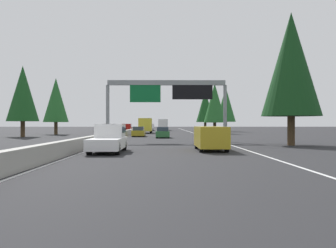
# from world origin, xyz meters

# --- Properties ---
(ground_plane) EXTENTS (320.00, 320.00, 0.00)m
(ground_plane) POSITION_xyz_m (60.00, 0.00, 0.00)
(ground_plane) COLOR #262628
(median_barrier) EXTENTS (180.00, 0.56, 0.90)m
(median_barrier) POSITION_xyz_m (80.00, 0.30, 0.45)
(median_barrier) COLOR #9E9B93
(median_barrier) RESTS_ON ground
(shoulder_stripe_right) EXTENTS (160.00, 0.16, 0.01)m
(shoulder_stripe_right) POSITION_xyz_m (70.00, -11.52, 0.01)
(shoulder_stripe_right) COLOR silver
(shoulder_stripe_right) RESTS_ON ground
(shoulder_stripe_median) EXTENTS (160.00, 0.16, 0.01)m
(shoulder_stripe_median) POSITION_xyz_m (70.00, -0.25, 0.01)
(shoulder_stripe_median) COLOR silver
(shoulder_stripe_median) RESTS_ON ground
(sign_gantry_overhead) EXTENTS (0.50, 12.68, 6.44)m
(sign_gantry_overhead) POSITION_xyz_m (34.95, -6.04, 5.13)
(sign_gantry_overhead) COLOR gray
(sign_gantry_overhead) RESTS_ON ground
(pickup_near_center) EXTENTS (5.60, 2.00, 1.86)m
(pickup_near_center) POSITION_xyz_m (21.35, -1.91, 0.91)
(pickup_near_center) COLOR white
(pickup_near_center) RESTS_ON ground
(minivan_mid_center) EXTENTS (5.00, 1.95, 1.69)m
(minivan_mid_center) POSITION_xyz_m (22.67, -8.91, 0.95)
(minivan_mid_center) COLOR #AD931E
(minivan_mid_center) RESTS_ON ground
(sedan_mid_left) EXTENTS (4.40, 1.80, 1.47)m
(sedan_mid_left) POSITION_xyz_m (45.62, -5.42, 0.68)
(sedan_mid_left) COLOR #2D6B38
(sedan_mid_left) RESTS_ON ground
(sedan_distant_b) EXTENTS (4.40, 1.80, 1.47)m
(sedan_distant_b) POSITION_xyz_m (125.23, -5.37, 0.68)
(sedan_distant_b) COLOR silver
(sedan_distant_b) RESTS_ON ground
(bus_far_right) EXTENTS (11.50, 2.55, 3.10)m
(bus_far_right) POSITION_xyz_m (98.73, -5.30, 1.72)
(bus_far_right) COLOR white
(bus_far_right) RESTS_ON ground
(sedan_far_center) EXTENTS (4.40, 1.80, 1.47)m
(sedan_far_center) POSITION_xyz_m (50.41, -1.85, 0.68)
(sedan_far_center) COLOR #AD931E
(sedan_far_center) RESTS_ON ground
(box_truck_mid_right) EXTENTS (8.50, 2.40, 2.95)m
(box_truck_mid_right) POSITION_xyz_m (69.55, -1.91, 1.61)
(box_truck_mid_right) COLOR gold
(box_truck_mid_right) RESTS_ON ground
(pickup_near_right) EXTENTS (5.60, 2.00, 1.86)m
(pickup_near_right) POSITION_xyz_m (93.33, -1.93, 0.91)
(pickup_near_right) COLOR silver
(pickup_near_right) RESTS_ON ground
(oncoming_near) EXTENTS (5.60, 2.00, 1.86)m
(oncoming_near) POSITION_xyz_m (53.35, 3.04, 0.91)
(oncoming_near) COLOR slate
(oncoming_near) RESTS_ON ground
(oncoming_far) EXTENTS (5.60, 2.00, 1.86)m
(oncoming_far) POSITION_xyz_m (78.48, 2.81, 0.91)
(oncoming_far) COLOR maroon
(oncoming_far) RESTS_ON ground
(conifer_right_near) EXTENTS (5.14, 5.14, 11.69)m
(conifer_right_near) POSITION_xyz_m (28.60, -16.74, 7.10)
(conifer_right_near) COLOR #4C3823
(conifer_right_near) RESTS_ON ground
(conifer_right_mid) EXTENTS (4.25, 4.25, 9.67)m
(conifer_right_mid) POSITION_xyz_m (66.44, -15.33, 5.87)
(conifer_right_mid) COLOR #4C3823
(conifer_right_mid) RESTS_ON ground
(conifer_right_far) EXTENTS (4.60, 4.60, 10.45)m
(conifer_right_far) POSITION_xyz_m (88.65, -16.04, 6.35)
(conifer_right_far) COLOR #4C3823
(conifer_right_far) RESTS_ON ground
(conifer_right_distant) EXTENTS (4.72, 4.72, 10.72)m
(conifer_right_distant) POSITION_xyz_m (83.80, -20.43, 6.51)
(conifer_right_distant) COLOR #4C3823
(conifer_right_distant) RESTS_ON ground
(conifer_left_near) EXTENTS (4.49, 4.49, 10.21)m
(conifer_left_near) POSITION_xyz_m (48.95, 14.60, 6.20)
(conifer_left_near) COLOR #4C3823
(conifer_left_near) RESTS_ON ground
(conifer_left_mid) EXTENTS (4.36, 4.36, 9.91)m
(conifer_left_mid) POSITION_xyz_m (60.59, 13.35, 6.02)
(conifer_left_mid) COLOR #4C3823
(conifer_left_mid) RESTS_ON ground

